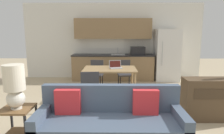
{
  "coord_description": "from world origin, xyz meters",
  "views": [
    {
      "loc": [
        0.04,
        -2.69,
        1.69
      ],
      "look_at": [
        -0.0,
        1.5,
        0.95
      ],
      "focal_mm": 32.0,
      "sensor_mm": 36.0,
      "label": 1
    }
  ],
  "objects_px": {
    "side_table": "(18,119)",
    "dining_chair_near_left": "(90,87)",
    "dining_table": "(110,71)",
    "dining_chair_far_left": "(96,72)",
    "table_lamp": "(15,85)",
    "dining_chair_far_right": "(125,72)",
    "credenza": "(214,99)",
    "laptop": "(116,66)",
    "refrigerator": "(167,55)",
    "couch": "(110,121)"
  },
  "relations": [
    {
      "from": "refrigerator",
      "to": "couch",
      "type": "distance_m",
      "value": 4.49
    },
    {
      "from": "dining_table",
      "to": "dining_chair_far_left",
      "type": "relative_size",
      "value": 1.64
    },
    {
      "from": "table_lamp",
      "to": "dining_chair_far_right",
      "type": "distance_m",
      "value": 3.6
    },
    {
      "from": "credenza",
      "to": "dining_chair_near_left",
      "type": "relative_size",
      "value": 1.41
    },
    {
      "from": "credenza",
      "to": "table_lamp",
      "type": "bearing_deg",
      "value": -165.78
    },
    {
      "from": "dining_table",
      "to": "dining_chair_far_left",
      "type": "bearing_deg",
      "value": 119.19
    },
    {
      "from": "dining_chair_far_right",
      "to": "dining_chair_near_left",
      "type": "height_order",
      "value": "same"
    },
    {
      "from": "refrigerator",
      "to": "laptop",
      "type": "relative_size",
      "value": 4.84
    },
    {
      "from": "dining_chair_far_right",
      "to": "refrigerator",
      "type": "bearing_deg",
      "value": 24.73
    },
    {
      "from": "dining_chair_near_left",
      "to": "dining_chair_far_right",
      "type": "bearing_deg",
      "value": -125.66
    },
    {
      "from": "dining_chair_far_right",
      "to": "dining_chair_far_left",
      "type": "xyz_separation_m",
      "value": [
        -0.86,
        -0.01,
        0.0
      ]
    },
    {
      "from": "table_lamp",
      "to": "dining_chair_far_left",
      "type": "xyz_separation_m",
      "value": [
        0.94,
        3.08,
        -0.44
      ]
    },
    {
      "from": "dining_chair_far_right",
      "to": "dining_chair_near_left",
      "type": "bearing_deg",
      "value": -126.22
    },
    {
      "from": "couch",
      "to": "side_table",
      "type": "bearing_deg",
      "value": -179.28
    },
    {
      "from": "refrigerator",
      "to": "dining_chair_far_right",
      "type": "height_order",
      "value": "refrigerator"
    },
    {
      "from": "side_table",
      "to": "credenza",
      "type": "bearing_deg",
      "value": 13.79
    },
    {
      "from": "credenza",
      "to": "couch",
      "type": "bearing_deg",
      "value": -157.57
    },
    {
      "from": "side_table",
      "to": "laptop",
      "type": "bearing_deg",
      "value": 56.62
    },
    {
      "from": "credenza",
      "to": "dining_chair_far_left",
      "type": "distance_m",
      "value": 3.32
    },
    {
      "from": "couch",
      "to": "dining_chair_near_left",
      "type": "distance_m",
      "value": 1.52
    },
    {
      "from": "dining_chair_far_right",
      "to": "laptop",
      "type": "xyz_separation_m",
      "value": [
        -0.28,
        -0.74,
        0.32
      ]
    },
    {
      "from": "dining_chair_far_left",
      "to": "laptop",
      "type": "distance_m",
      "value": 0.99
    },
    {
      "from": "side_table",
      "to": "table_lamp",
      "type": "xyz_separation_m",
      "value": [
        0.01,
        -0.03,
        0.54
      ]
    },
    {
      "from": "dining_table",
      "to": "dining_chair_far_left",
      "type": "xyz_separation_m",
      "value": [
        -0.43,
        0.77,
        -0.2
      ]
    },
    {
      "from": "side_table",
      "to": "dining_chair_near_left",
      "type": "distance_m",
      "value": 1.74
    },
    {
      "from": "couch",
      "to": "dining_chair_far_left",
      "type": "height_order",
      "value": "couch"
    },
    {
      "from": "dining_chair_far_right",
      "to": "laptop",
      "type": "distance_m",
      "value": 0.86
    },
    {
      "from": "refrigerator",
      "to": "couch",
      "type": "bearing_deg",
      "value": -115.15
    },
    {
      "from": "refrigerator",
      "to": "table_lamp",
      "type": "bearing_deg",
      "value": -129.16
    },
    {
      "from": "refrigerator",
      "to": "credenza",
      "type": "bearing_deg",
      "value": -88.13
    },
    {
      "from": "credenza",
      "to": "dining_chair_near_left",
      "type": "xyz_separation_m",
      "value": [
        -2.48,
        0.61,
        0.07
      ]
    },
    {
      "from": "table_lamp",
      "to": "dining_chair_far_left",
      "type": "distance_m",
      "value": 3.25
    },
    {
      "from": "dining_table",
      "to": "table_lamp",
      "type": "relative_size",
      "value": 2.03
    },
    {
      "from": "refrigerator",
      "to": "credenza",
      "type": "relative_size",
      "value": 1.5
    },
    {
      "from": "credenza",
      "to": "laptop",
      "type": "bearing_deg",
      "value": 142.03
    },
    {
      "from": "dining_chair_far_right",
      "to": "credenza",
      "type": "bearing_deg",
      "value": -62.08
    },
    {
      "from": "side_table",
      "to": "credenza",
      "type": "distance_m",
      "value": 3.53
    },
    {
      "from": "credenza",
      "to": "dining_chair_near_left",
      "type": "height_order",
      "value": "dining_chair_near_left"
    },
    {
      "from": "side_table",
      "to": "table_lamp",
      "type": "bearing_deg",
      "value": -67.18
    },
    {
      "from": "dining_table",
      "to": "side_table",
      "type": "bearing_deg",
      "value": -121.17
    },
    {
      "from": "refrigerator",
      "to": "laptop",
      "type": "height_order",
      "value": "refrigerator"
    },
    {
      "from": "dining_chair_far_left",
      "to": "table_lamp",
      "type": "bearing_deg",
      "value": -99.8
    },
    {
      "from": "refrigerator",
      "to": "dining_chair_far_right",
      "type": "relative_size",
      "value": 2.12
    },
    {
      "from": "refrigerator",
      "to": "table_lamp",
      "type": "height_order",
      "value": "refrigerator"
    },
    {
      "from": "laptop",
      "to": "dining_chair_near_left",
      "type": "bearing_deg",
      "value": -136.07
    },
    {
      "from": "side_table",
      "to": "dining_chair_near_left",
      "type": "relative_size",
      "value": 0.65
    },
    {
      "from": "couch",
      "to": "dining_chair_near_left",
      "type": "relative_size",
      "value": 2.64
    },
    {
      "from": "dining_chair_far_right",
      "to": "dining_chair_far_left",
      "type": "height_order",
      "value": "same"
    },
    {
      "from": "couch",
      "to": "refrigerator",
      "type": "bearing_deg",
      "value": 64.85
    },
    {
      "from": "table_lamp",
      "to": "laptop",
      "type": "xyz_separation_m",
      "value": [
        1.52,
        2.35,
        -0.12
      ]
    }
  ]
}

